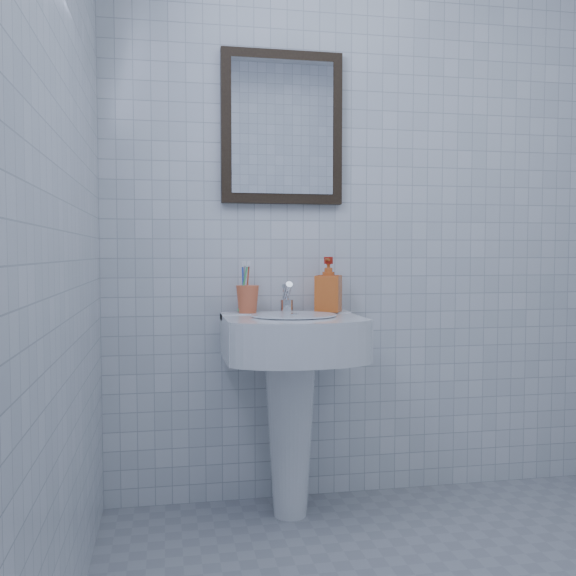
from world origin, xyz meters
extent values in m
cube|color=white|center=(0.00, 1.20, 1.25)|extent=(2.20, 0.02, 2.50)
cube|color=white|center=(-1.10, 0.00, 1.25)|extent=(0.02, 2.40, 2.50)
cone|color=white|center=(-0.37, 1.01, 0.33)|extent=(0.21, 0.21, 0.65)
cube|color=white|center=(-0.37, 0.96, 0.71)|extent=(0.52, 0.37, 0.16)
cube|color=white|center=(-0.37, 1.10, 0.78)|extent=(0.52, 0.09, 0.03)
cylinder|color=white|center=(-0.37, 0.93, 0.80)|extent=(0.33, 0.33, 0.01)
cylinder|color=silver|center=(-0.37, 1.08, 0.82)|extent=(0.05, 0.05, 0.05)
cylinder|color=silver|center=(-0.37, 1.07, 0.89)|extent=(0.03, 0.10, 0.08)
cylinder|color=silver|center=(-0.37, 1.10, 0.87)|extent=(0.03, 0.05, 0.09)
imported|color=#C24912|center=(-0.19, 1.09, 0.91)|extent=(0.13, 0.13, 0.22)
cube|color=black|center=(-0.37, 1.18, 1.55)|extent=(0.50, 0.04, 0.62)
cube|color=silver|center=(-0.37, 1.16, 1.55)|extent=(0.42, 0.00, 0.54)
camera|label=1|loc=(-0.84, -1.43, 1.04)|focal=40.00mm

